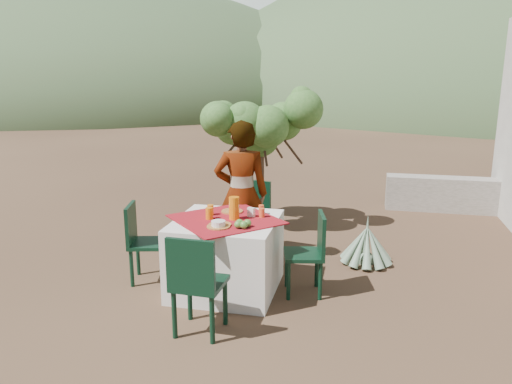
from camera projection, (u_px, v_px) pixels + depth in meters
The scene contains 24 objects.
ground at pixel (181, 274), 5.56m from camera, with size 160.00×160.00×0.00m, color #3A261A.
table at pixel (226, 255), 5.11m from camera, with size 1.30×1.30×0.76m.
chair_far at pixel (251, 214), 6.09m from camera, with size 0.49×0.49×0.91m.
chair_near at pixel (196, 281), 4.17m from camera, with size 0.43×0.43×0.90m.
chair_left at pixel (142, 239), 5.30m from camera, with size 0.47×0.47×0.85m.
chair_right at pixel (311, 250), 4.99m from camera, with size 0.46×0.46×0.84m.
person at pixel (241, 194), 5.67m from camera, with size 0.62×0.40×1.69m, color #8C6651.
shrub_tree at pixel (265, 132), 6.92m from camera, with size 1.48×1.46×1.75m.
agave at pixel (367, 245), 5.83m from camera, with size 0.61×0.62×0.66m.
stone_wall at pixel (470, 195), 7.96m from camera, with size 2.60×0.35×0.55m, color gray.
hill_near_left at pixel (100, 101), 37.82m from camera, with size 40.00×40.00×16.00m, color #2F4A2A.
hill_near_right at pixel (507, 101), 37.15m from camera, with size 48.00×48.00×20.00m, color #2F4A2A.
hill_far_center at pixel (315, 91), 55.71m from camera, with size 60.00×60.00×24.00m, color gray.
plate_far at pixel (232, 211), 5.26m from camera, with size 0.23×0.23×0.01m, color brown.
plate_near at pixel (220, 225), 4.80m from camera, with size 0.22×0.22×0.01m, color brown.
glass_far at pixel (210, 210), 5.14m from camera, with size 0.07×0.07×0.11m, color orange.
glass_near at pixel (209, 213), 4.99m from camera, with size 0.07×0.07×0.12m, color orange.
juice_pitcher at pixel (234, 208), 4.98m from camera, with size 0.10×0.10×0.23m, color orange.
bowl_plate at pixel (218, 226), 4.75m from camera, with size 0.23×0.23×0.01m, color brown.
white_bowl at pixel (218, 223), 4.74m from camera, with size 0.14×0.14×0.05m, color white.
jar_left at pixel (262, 213), 5.06m from camera, with size 0.06×0.06×0.09m, color #EA5A29.
jar_right at pixel (261, 209), 5.20m from camera, with size 0.06×0.06×0.09m, color #EA5A29.
napkin_holder at pixel (251, 212), 5.08m from camera, with size 0.07×0.04×0.09m, color white.
fruit_cluster at pixel (242, 224), 4.72m from camera, with size 0.15×0.14×0.08m.
Camera 1 is at (1.95, -4.88, 2.21)m, focal length 35.00 mm.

